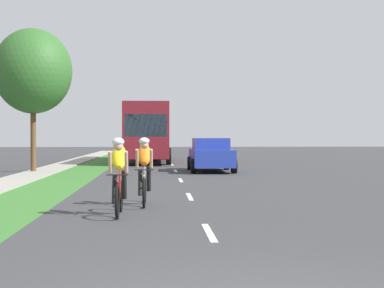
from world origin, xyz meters
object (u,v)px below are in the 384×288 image
(cyclist_lead, at_px, (119,176))
(street_tree_near, at_px, (33,71))
(sedan_blue, at_px, (211,155))
(bus_maroon, at_px, (147,130))
(cyclist_trailing, at_px, (144,171))

(cyclist_lead, height_order, street_tree_near, street_tree_near)
(sedan_blue, relative_size, bus_maroon, 0.37)
(street_tree_near, bearing_deg, cyclist_trailing, -67.30)
(cyclist_lead, relative_size, bus_maroon, 0.15)
(sedan_blue, height_order, bus_maroon, bus_maroon)
(cyclist_lead, distance_m, street_tree_near, 15.29)
(cyclist_lead, distance_m, bus_maroon, 24.33)
(cyclist_trailing, height_order, bus_maroon, bus_maroon)
(cyclist_lead, xyz_separation_m, sedan_blue, (3.23, 14.23, -0.04))
(cyclist_lead, xyz_separation_m, bus_maroon, (0.19, 24.30, 1.17))
(cyclist_lead, relative_size, street_tree_near, 0.27)
(cyclist_trailing, height_order, sedan_blue, cyclist_trailing)
(cyclist_trailing, relative_size, street_tree_near, 0.27)
(bus_maroon, bearing_deg, cyclist_trailing, -89.26)
(sedan_blue, bearing_deg, cyclist_trailing, -102.33)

